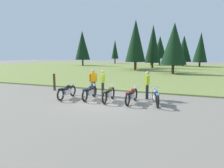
{
  "coord_description": "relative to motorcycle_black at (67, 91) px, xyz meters",
  "views": [
    {
      "loc": [
        4.22,
        -10.44,
        2.66
      ],
      "look_at": [
        0.0,
        0.6,
        0.9
      ],
      "focal_mm": 32.01,
      "sensor_mm": 36.0,
      "label": 1
    }
  ],
  "objects": [
    {
      "name": "ground_plane",
      "position": [
        2.61,
        0.25,
        -0.44
      ],
      "size": [
        140.0,
        140.0,
        0.0
      ],
      "primitive_type": "plane",
      "color": "gray"
    },
    {
      "name": "motorcycle_red",
      "position": [
        4.0,
        0.24,
        0.0
      ],
      "size": [
        0.62,
        2.1,
        0.88
      ],
      "color": "black",
      "rests_on": "ground"
    },
    {
      "name": "motorcycle_black",
      "position": [
        0.0,
        0.0,
        0.0
      ],
      "size": [
        0.62,
        2.1,
        0.88
      ],
      "color": "black",
      "rests_on": "ground"
    },
    {
      "name": "rider_with_back_turned",
      "position": [
        1.74,
        1.46,
        0.51
      ],
      "size": [
        0.29,
        0.54,
        1.67
      ],
      "color": "#2D2D38",
      "rests_on": "ground"
    },
    {
      "name": "rider_in_hivis_vest",
      "position": [
        1.0,
        1.57,
        0.51
      ],
      "size": [
        0.42,
        0.41,
        1.67
      ],
      "color": "#4C4233",
      "rests_on": "ground"
    },
    {
      "name": "rider_near_row_end",
      "position": [
        4.6,
        1.54,
        0.51
      ],
      "size": [
        0.22,
        0.55,
        1.67
      ],
      "color": "black",
      "rests_on": "ground"
    },
    {
      "name": "grass_moorland",
      "position": [
        2.61,
        25.34,
        -0.39
      ],
      "size": [
        80.0,
        44.0,
        0.1
      ],
      "primitive_type": "cube",
      "color": "olive",
      "rests_on": "ground"
    },
    {
      "name": "trail_marker_post",
      "position": [
        -2.39,
        1.96,
        0.19
      ],
      "size": [
        0.12,
        0.12,
        1.25
      ],
      "primitive_type": "cube",
      "color": "#47331E",
      "rests_on": "ground"
    },
    {
      "name": "motorcycle_navy",
      "position": [
        1.39,
        0.31,
        0.0
      ],
      "size": [
        0.62,
        2.1,
        0.88
      ],
      "color": "black",
      "rests_on": "ground"
    },
    {
      "name": "motorcycle_olive",
      "position": [
        2.66,
        0.21,
        0.0
      ],
      "size": [
        0.62,
        2.1,
        0.88
      ],
      "color": "black",
      "rests_on": "ground"
    },
    {
      "name": "motorcycle_sky_blue",
      "position": [
        5.28,
        0.4,
        0.0
      ],
      "size": [
        0.82,
        2.04,
        0.88
      ],
      "color": "black",
      "rests_on": "ground"
    },
    {
      "name": "forest_treeline",
      "position": [
        2.56,
        28.7,
        3.93
      ],
      "size": [
        37.81,
        28.2,
        8.84
      ],
      "color": "#47331E",
      "rests_on": "ground"
    }
  ]
}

